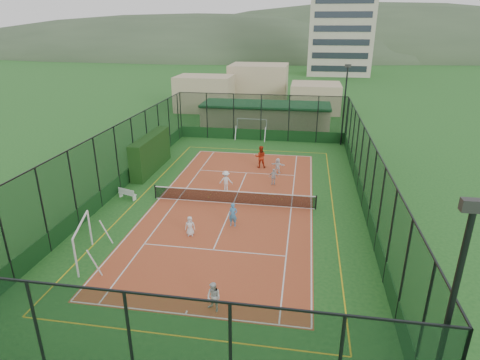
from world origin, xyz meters
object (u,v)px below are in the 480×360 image
object	(u,v)px
floodlight_ne	(344,106)
child_near_left	(190,226)
clubhouse	(266,116)
futsal_goal_near	(83,242)
apartment_tower	(342,11)
child_far_right	(274,177)
child_far_left	(226,181)
child_far_back	(278,166)
coach	(260,157)
child_near_right	(214,297)
child_near_mid	(233,215)
floodlight_se	(442,343)
white_bench	(127,193)
futsal_goal_far	(252,129)

from	to	relation	value
floodlight_ne	child_near_left	bearing A→B (deg)	-115.64
clubhouse	futsal_goal_near	distance (m)	31.20
apartment_tower	child_far_right	size ratio (longest dim) A/B	22.56
apartment_tower	child_far_left	world-z (taller)	apartment_tower
child_far_right	futsal_goal_near	bearing A→B (deg)	42.14
floodlight_ne	child_far_back	xyz separation A→B (m)	(-5.97, -9.78, -3.45)
floodlight_ne	coach	xyz separation A→B (m)	(-7.59, -8.60, -3.12)
futsal_goal_near	child_far_left	bearing A→B (deg)	-44.32
clubhouse	child_far_left	xyz separation A→B (m)	(-0.97, -19.69, -0.78)
coach	futsal_goal_near	bearing A→B (deg)	55.71
child_near_right	clubhouse	bearing A→B (deg)	120.15
child_near_mid	child_far_left	distance (m)	5.86
floodlight_se	white_bench	distance (m)	23.36
floodlight_se	coach	distance (m)	25.93
apartment_tower	child_near_left	bearing A→B (deg)	-98.98
white_bench	child_near_mid	bearing A→B (deg)	-0.03
clubhouse	coach	world-z (taller)	clubhouse
child_near_right	child_far_right	xyz separation A→B (m)	(1.34, 15.46, -0.04)
floodlight_ne	coach	distance (m)	11.89
floodlight_ne	child_near_left	size ratio (longest dim) A/B	6.66
floodlight_se	child_near_right	size ratio (longest dim) A/B	5.81
floodlight_se	white_bench	size ratio (longest dim) A/B	5.54
floodlight_ne	futsal_goal_near	distance (m)	29.49
child_near_mid	coach	size ratio (longest dim) A/B	0.77
child_near_mid	child_far_back	distance (m)	10.36
white_bench	coach	bearing A→B (deg)	62.93
futsal_goal_near	child_near_right	xyz separation A→B (m)	(7.79, -2.92, -0.36)
clubhouse	child_near_left	xyz separation A→B (m)	(-1.75, -26.96, -0.95)
futsal_goal_near	futsal_goal_far	world-z (taller)	futsal_goal_far
child_near_right	child_far_left	bearing A→B (deg)	127.05
clubhouse	child_far_back	xyz separation A→B (m)	(2.63, -15.18, -0.90)
coach	child_near_left	bearing A→B (deg)	68.49
futsal_goal_far	coach	xyz separation A→B (m)	(2.08, -9.53, -0.09)
child_far_left	child_far_back	distance (m)	5.78
white_bench	child_far_right	distance (m)	11.23
white_bench	child_near_mid	xyz separation A→B (m)	(8.39, -2.95, 0.36)
floodlight_ne	child_near_left	xyz separation A→B (m)	(-10.35, -21.56, -3.50)
clubhouse	futsal_goal_near	size ratio (longest dim) A/B	4.53
child_near_right	coach	size ratio (longest dim) A/B	0.72
child_near_right	child_far_back	world-z (taller)	child_near_right
futsal_goal_near	coach	xyz separation A→B (m)	(7.62, 16.49, -0.08)
child_far_right	child_near_mid	bearing A→B (deg)	63.54
clubhouse	child_far_right	distance (m)	18.15
floodlight_ne	child_far_back	bearing A→B (deg)	-121.38
apartment_tower	coach	distance (m)	76.11
child_far_back	child_far_right	bearing A→B (deg)	97.44
futsal_goal_far	child_far_left	bearing A→B (deg)	-86.48
apartment_tower	child_near_mid	xyz separation A→B (m)	(-11.41, -85.33, -14.22)
child_near_mid	child_far_right	world-z (taller)	child_near_mid
child_far_back	coach	xyz separation A→B (m)	(-1.62, 1.18, 0.33)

